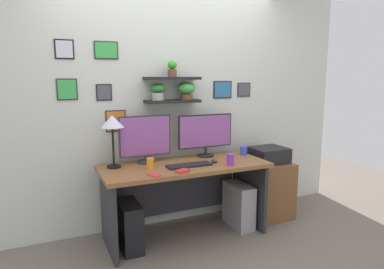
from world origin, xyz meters
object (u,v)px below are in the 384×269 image
object	(u,v)px
monitor_right	(205,133)
printer	(269,155)
desk_lamp	(112,125)
pen_cup	(150,163)
cell_phone	(154,175)
keyboard	(189,165)
water_cup	(230,159)
coffee_mug	(244,151)
computer_tower_right	(239,205)
computer_mouse	(214,161)
desk	(183,183)
drawer_cabinet	(267,189)
computer_tower_left	(129,226)
monitor_left	(145,138)
scissors_tray	(182,171)

from	to	relation	value
monitor_right	printer	bearing A→B (deg)	-9.80
desk_lamp	pen_cup	world-z (taller)	desk_lamp
cell_phone	printer	world-z (taller)	printer
cell_phone	desk_lamp	bearing A→B (deg)	103.18
keyboard	water_cup	size ratio (longest dim) A/B	4.00
coffee_mug	computer_tower_right	distance (m)	0.59
pen_cup	computer_tower_right	size ratio (longest dim) A/B	0.21
coffee_mug	water_cup	bearing A→B (deg)	-137.77
computer_mouse	desk	bearing A→B (deg)	157.31
desk	drawer_cabinet	distance (m)	1.10
desk	water_cup	xyz separation A→B (m)	(0.39, -0.27, 0.26)
desk_lamp	monitor_right	bearing A→B (deg)	3.64
desk_lamp	printer	world-z (taller)	desk_lamp
water_cup	computer_tower_left	xyz separation A→B (m)	(-0.97, 0.19, -0.58)
printer	desk	bearing A→B (deg)	-178.18
monitor_left	computer_mouse	size ratio (longest dim) A/B	5.78
desk_lamp	computer_tower_left	bearing A→B (deg)	-64.76
keyboard	drawer_cabinet	size ratio (longest dim) A/B	0.69
monitor_right	keyboard	distance (m)	0.51
computer_mouse	scissors_tray	distance (m)	0.47
pen_cup	drawer_cabinet	bearing A→B (deg)	4.29
coffee_mug	pen_cup	xyz separation A→B (m)	(-1.11, -0.13, 0.01)
desk	printer	xyz separation A→B (m)	(1.07, 0.03, 0.18)
cell_phone	computer_tower_left	distance (m)	0.60
water_cup	printer	bearing A→B (deg)	23.97
desk	pen_cup	world-z (taller)	pen_cup
desk	computer_tower_left	bearing A→B (deg)	-171.79
desk_lamp	scissors_tray	bearing A→B (deg)	-38.27
cell_phone	printer	bearing A→B (deg)	-6.70
cell_phone	pen_cup	bearing A→B (deg)	59.75
monitor_left	computer_tower_left	bearing A→B (deg)	-134.73
monitor_left	computer_tower_right	distance (m)	1.24
water_cup	computer_tower_right	world-z (taller)	water_cup
cell_phone	printer	xyz separation A→B (m)	(1.48, 0.34, -0.03)
monitor_left	monitor_right	bearing A→B (deg)	-0.00
coffee_mug	computer_mouse	bearing A→B (deg)	-158.56
monitor_right	computer_tower_left	distance (m)	1.22
monitor_left	printer	distance (m)	1.44
pen_cup	drawer_cabinet	world-z (taller)	pen_cup
keyboard	monitor_left	bearing A→B (deg)	137.36
desk_lamp	coffee_mug	xyz separation A→B (m)	(1.41, -0.04, -0.36)
monitor_left	cell_phone	distance (m)	0.53
desk	computer_tower_left	world-z (taller)	desk
water_cup	computer_tower_left	distance (m)	1.14
printer	monitor_left	bearing A→B (deg)	174.79
keyboard	printer	world-z (taller)	printer
computer_mouse	desk_lamp	distance (m)	1.05
desk_lamp	coffee_mug	size ratio (longest dim) A/B	5.52
monitor_left	water_cup	xyz separation A→B (m)	(0.72, -0.43, -0.19)
monitor_right	pen_cup	xyz separation A→B (m)	(-0.69, -0.24, -0.20)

